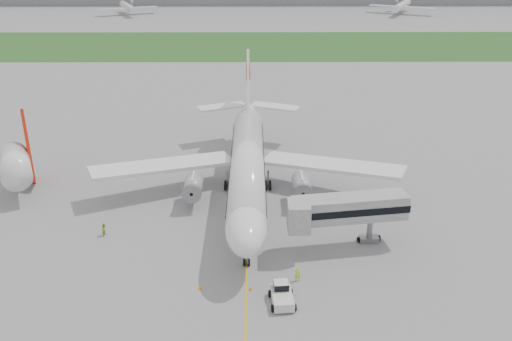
{
  "coord_description": "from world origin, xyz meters",
  "views": [
    {
      "loc": [
        0.78,
        -74.41,
        38.81
      ],
      "look_at": [
        1.26,
        2.0,
        5.28
      ],
      "focal_mm": 40.0,
      "sensor_mm": 36.0,
      "label": 1
    }
  ],
  "objects_px": {
    "ground_crew_near": "(298,274)",
    "neighbor_aircraft": "(17,163)",
    "jet_bridge": "(343,210)",
    "airliner": "(248,161)",
    "pushback_tug": "(282,295)"
  },
  "relations": [
    {
      "from": "ground_crew_near",
      "to": "neighbor_aircraft",
      "type": "distance_m",
      "value": 47.58
    },
    {
      "from": "airliner",
      "to": "neighbor_aircraft",
      "type": "bearing_deg",
      "value": 178.99
    },
    {
      "from": "airliner",
      "to": "ground_crew_near",
      "type": "distance_m",
      "value": 24.37
    },
    {
      "from": "airliner",
      "to": "jet_bridge",
      "type": "distance_m",
      "value": 19.7
    },
    {
      "from": "airliner",
      "to": "jet_bridge",
      "type": "xyz_separation_m",
      "value": [
        12.12,
        -15.52,
        -0.28
      ]
    },
    {
      "from": "neighbor_aircraft",
      "to": "pushback_tug",
      "type": "bearing_deg",
      "value": -58.87
    },
    {
      "from": "pushback_tug",
      "to": "ground_crew_near",
      "type": "distance_m",
      "value": 4.51
    },
    {
      "from": "ground_crew_near",
      "to": "neighbor_aircraft",
      "type": "relative_size",
      "value": 0.12
    },
    {
      "from": "airliner",
      "to": "jet_bridge",
      "type": "bearing_deg",
      "value": -52.01
    },
    {
      "from": "ground_crew_near",
      "to": "jet_bridge",
      "type": "bearing_deg",
      "value": -131.19
    },
    {
      "from": "pushback_tug",
      "to": "neighbor_aircraft",
      "type": "height_order",
      "value": "neighbor_aircraft"
    },
    {
      "from": "pushback_tug",
      "to": "ground_crew_near",
      "type": "relative_size",
      "value": 2.31
    },
    {
      "from": "airliner",
      "to": "neighbor_aircraft",
      "type": "xyz_separation_m",
      "value": [
        -35.01,
        0.61,
        -0.57
      ]
    },
    {
      "from": "jet_bridge",
      "to": "ground_crew_near",
      "type": "bearing_deg",
      "value": -137.79
    },
    {
      "from": "pushback_tug",
      "to": "airliner",
      "type": "bearing_deg",
      "value": 93.32
    }
  ]
}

